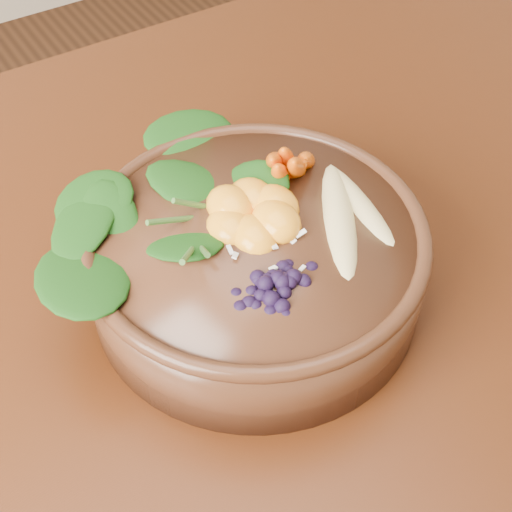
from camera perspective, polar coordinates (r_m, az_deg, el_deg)
dining_table at (r=0.81m, az=-6.09°, el=-5.38°), size 1.60×0.90×0.75m
stoneware_bowl at (r=0.68m, az=-0.00°, el=-0.57°), size 0.40×0.40×0.09m
kale_heap at (r=0.68m, az=-5.52°, el=6.52°), size 0.26×0.24×0.05m
carrot_cluster at (r=0.70m, az=2.84°, el=10.25°), size 0.08×0.08×0.09m
banana_halves at (r=0.67m, az=7.61°, el=4.56°), size 0.11×0.17×0.03m
mandarin_cluster at (r=0.65m, az=-0.25°, el=4.29°), size 0.12×0.13×0.04m
blueberry_pile at (r=0.59m, az=1.92°, el=-0.87°), size 0.18×0.15×0.04m
coconut_flakes at (r=0.64m, az=0.69°, el=0.92°), size 0.12×0.11×0.01m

